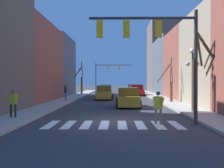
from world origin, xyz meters
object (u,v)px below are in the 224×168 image
(car_parked_left_mid, at_px, (128,98))
(pedestrian_near_right_corner, at_px, (65,91))
(car_parked_right_mid, at_px, (132,88))
(car_parked_right_near, at_px, (106,90))
(street_lamp_right_corner, at_px, (193,67))
(car_parked_left_near, at_px, (134,89))
(car_parked_right_far, at_px, (104,93))
(pedestrian_on_left_sidewalk, at_px, (158,105))
(pedestrian_on_right_sidewalk, at_px, (13,101))
(street_tree_left_mid, at_px, (81,80))
(street_tree_right_far, at_px, (170,84))
(traffic_signal_far, at_px, (107,71))
(street_tree_left_far, at_px, (197,73))
(car_driving_away_lane, at_px, (137,90))
(traffic_signal_near, at_px, (155,41))

(car_parked_left_mid, relative_size, pedestrian_near_right_corner, 2.59)
(car_parked_right_mid, height_order, car_parked_right_near, car_parked_right_near)
(street_lamp_right_corner, bearing_deg, car_parked_left_near, 94.19)
(car_parked_right_far, height_order, car_parked_left_near, car_parked_right_far)
(pedestrian_on_left_sidewalk, bearing_deg, pedestrian_on_right_sidewalk, 34.33)
(car_parked_left_mid, height_order, street_tree_left_mid, street_tree_left_mid)
(pedestrian_near_right_corner, distance_m, street_tree_right_far, 10.98)
(traffic_signal_far, relative_size, pedestrian_near_right_corner, 4.47)
(car_parked_right_mid, distance_m, car_parked_right_near, 9.37)
(traffic_signal_far, bearing_deg, street_lamp_right_corner, -78.77)
(street_lamp_right_corner, xyz_separation_m, street_tree_left_far, (0.22, -0.23, -0.43))
(street_tree_left_mid, relative_size, street_tree_left_far, 0.93)
(street_lamp_right_corner, height_order, pedestrian_on_right_sidewalk, street_lamp_right_corner)
(pedestrian_on_left_sidewalk, xyz_separation_m, street_tree_left_mid, (-8.02, 29.62, 1.32))
(car_driving_away_lane, xyz_separation_m, car_parked_left_mid, (-2.08, -17.58, -0.00))
(street_lamp_right_corner, bearing_deg, traffic_signal_near, -124.54)
(traffic_signal_near, relative_size, street_lamp_right_corner, 1.35)
(car_parked_left_mid, distance_m, street_tree_right_far, 6.14)
(traffic_signal_far, bearing_deg, car_parked_right_mid, -26.31)
(car_parked_right_mid, height_order, pedestrian_near_right_corner, pedestrian_near_right_corner)
(street_lamp_right_corner, xyz_separation_m, street_tree_right_far, (0.18, 8.27, -1.28))
(car_parked_left_mid, xyz_separation_m, car_parked_left_near, (2.14, 24.19, -0.01))
(pedestrian_on_right_sidewalk, relative_size, street_tree_right_far, 0.35)
(car_driving_away_lane, distance_m, street_tree_left_far, 22.16)
(car_parked_left_mid, height_order, street_tree_left_far, street_tree_left_far)
(car_parked_right_far, height_order, street_tree_left_mid, street_tree_left_mid)
(pedestrian_on_left_sidewalk, bearing_deg, car_parked_left_near, -47.89)
(car_parked_left_mid, relative_size, street_tree_left_far, 0.75)
(traffic_signal_far, distance_m, car_parked_left_near, 10.35)
(car_parked_right_near, relative_size, street_tree_right_far, 0.94)
(car_parked_left_near, bearing_deg, pedestrian_on_left_sidewalk, 178.28)
(street_lamp_right_corner, bearing_deg, car_driving_away_lane, 95.62)
(street_tree_left_far, bearing_deg, pedestrian_near_right_corner, 136.94)
(pedestrian_near_right_corner, bearing_deg, street_tree_left_mid, 178.80)
(street_tree_left_mid, bearing_deg, pedestrian_on_left_sidewalk, -74.85)
(car_parked_left_near, bearing_deg, traffic_signal_near, 178.01)
(pedestrian_on_left_sidewalk, relative_size, pedestrian_near_right_corner, 1.00)
(pedestrian_on_left_sidewalk, relative_size, street_tree_left_mid, 0.31)
(car_parked_right_far, height_order, pedestrian_on_left_sidewalk, car_parked_right_far)
(pedestrian_near_right_corner, bearing_deg, car_parked_right_mid, 157.64)
(traffic_signal_far, bearing_deg, street_tree_left_mid, -108.37)
(car_parked_right_near, xyz_separation_m, pedestrian_on_left_sidewalk, (3.91, -30.61, 0.23))
(traffic_signal_far, height_order, pedestrian_near_right_corner, traffic_signal_far)
(car_driving_away_lane, bearing_deg, traffic_signal_near, 177.65)
(street_tree_left_far, bearing_deg, car_parked_right_near, 105.34)
(pedestrian_on_left_sidewalk, distance_m, street_tree_right_far, 13.33)
(traffic_signal_far, xyz_separation_m, car_driving_away_lane, (5.12, -14.81, -3.58))
(car_parked_right_far, bearing_deg, car_parked_right_mid, 167.84)
(traffic_signal_near, xyz_separation_m, car_parked_left_mid, (-0.99, 8.82, -3.47))
(car_parked_right_mid, bearing_deg, street_tree_left_mid, 135.12)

